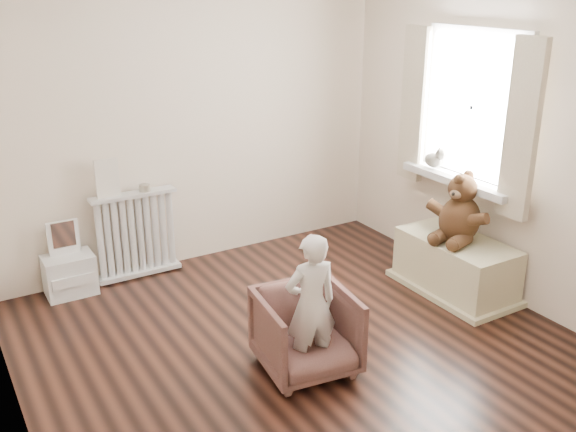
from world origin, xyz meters
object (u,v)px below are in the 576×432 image
radiator (136,234)px  child (311,305)px  teddy_bear (460,214)px  plush_cat (434,156)px  toy_bench (455,268)px  toy_vanity (68,262)px  armchair (306,332)px

radiator → child: bearing=-76.3°
teddy_bear → plush_cat: 0.61m
radiator → plush_cat: bearing=-25.9°
radiator → toy_bench: 2.65m
toy_vanity → teddy_bear: (2.69, -1.56, 0.40)m
radiator → teddy_bear: bearing=-37.0°
plush_cat → radiator: bearing=158.3°
radiator → teddy_bear: teddy_bear is taller
toy_bench → armchair: bearing=-168.7°
toy_vanity → plush_cat: bearing=-20.6°
toy_vanity → armchair: (1.06, -1.88, -0.00)m
radiator → child: 2.02m
radiator → plush_cat: size_ratio=3.39×
radiator → toy_vanity: radiator is taller
toy_vanity → plush_cat: 3.12m
armchair → teddy_bear: size_ratio=1.08×
radiator → toy_vanity: 0.59m
child → toy_bench: child is taller
radiator → child: child is taller
toy_vanity → toy_bench: toy_vanity is taller
armchair → toy_bench: (1.64, 0.33, -0.07)m
child → plush_cat: bearing=-146.7°
radiator → plush_cat: 2.58m
toy_bench → plush_cat: bearing=74.0°
armchair → plush_cat: 2.09m
armchair → plush_cat: bearing=32.0°
armchair → toy_vanity: bearing=126.9°
toy_bench → radiator: bearing=143.2°
toy_bench → teddy_bear: size_ratio=1.72×
toy_bench → teddy_bear: (-0.01, -0.00, 0.47)m
toy_vanity → teddy_bear: teddy_bear is taller
toy_vanity → teddy_bear: 3.13m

